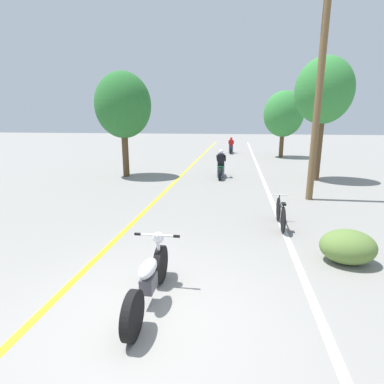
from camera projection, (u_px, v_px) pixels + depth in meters
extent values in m
plane|color=gray|center=(151.00, 319.00, 4.43)|extent=(120.00, 120.00, 0.00)
cube|color=yellow|center=(184.00, 173.00, 16.53)|extent=(0.14, 48.00, 0.01)
cube|color=white|center=(261.00, 175.00, 15.92)|extent=(0.14, 48.00, 0.01)
cylinder|color=brown|center=(319.00, 95.00, 10.23)|extent=(0.24, 0.24, 7.42)
cylinder|color=#513A23|center=(319.00, 146.00, 14.24)|extent=(0.32, 0.32, 3.35)
ellipsoid|color=#337F38|center=(324.00, 90.00, 13.65)|extent=(2.60, 2.34, 3.00)
cylinder|color=#513A23|center=(282.00, 142.00, 23.31)|extent=(0.32, 0.32, 2.36)
ellipsoid|color=#337F38|center=(284.00, 114.00, 22.81)|extent=(2.99, 2.69, 3.44)
cylinder|color=#513A23|center=(125.00, 150.00, 15.30)|extent=(0.32, 0.32, 2.69)
ellipsoid|color=#286B2D|center=(123.00, 105.00, 14.78)|extent=(2.80, 2.52, 3.21)
ellipsoid|color=#5B7A38|center=(348.00, 247.00, 6.10)|extent=(1.10, 0.88, 0.70)
cylinder|color=black|center=(160.00, 264.00, 5.40)|extent=(0.12, 0.67, 0.67)
cylinder|color=black|center=(133.00, 316.00, 3.98)|extent=(0.12, 0.67, 0.67)
ellipsoid|color=silver|center=(148.00, 268.00, 4.61)|extent=(0.24, 0.60, 0.20)
cube|color=#4C4C51|center=(149.00, 283.00, 4.67)|extent=(0.20, 0.36, 0.24)
cylinder|color=silver|center=(159.00, 250.00, 5.24)|extent=(0.06, 0.23, 0.64)
cylinder|color=silver|center=(157.00, 235.00, 5.08)|extent=(0.68, 0.04, 0.04)
cylinder|color=black|center=(138.00, 234.00, 5.13)|extent=(0.11, 0.05, 0.05)
cylinder|color=black|center=(177.00, 236.00, 5.03)|extent=(0.11, 0.05, 0.05)
sphere|color=silver|center=(158.00, 238.00, 5.18)|extent=(0.20, 0.20, 0.20)
cylinder|color=black|center=(222.00, 170.00, 15.90)|extent=(0.12, 0.60, 0.60)
cylinder|color=black|center=(220.00, 174.00, 14.54)|extent=(0.12, 0.60, 0.60)
cube|color=#0C4723|center=(221.00, 168.00, 15.18)|extent=(0.20, 0.91, 0.28)
cylinder|color=silver|center=(222.00, 158.00, 15.65)|extent=(0.50, 0.03, 0.03)
cylinder|color=slate|center=(218.00, 172.00, 15.19)|extent=(0.11, 0.11, 0.62)
cylinder|color=slate|center=(223.00, 172.00, 15.15)|extent=(0.11, 0.11, 0.62)
cube|color=black|center=(221.00, 160.00, 15.05)|extent=(0.34, 0.28, 0.62)
cylinder|color=black|center=(217.00, 158.00, 15.22)|extent=(0.08, 0.48, 0.37)
cylinder|color=black|center=(225.00, 158.00, 15.16)|extent=(0.08, 0.48, 0.37)
sphere|color=white|center=(221.00, 151.00, 15.00)|extent=(0.23, 0.23, 0.23)
cylinder|color=black|center=(231.00, 149.00, 27.09)|extent=(0.12, 0.63, 0.63)
cylinder|color=black|center=(231.00, 150.00, 25.70)|extent=(0.12, 0.63, 0.63)
cube|color=navy|center=(231.00, 148.00, 26.35)|extent=(0.20, 0.93, 0.28)
cylinder|color=silver|center=(231.00, 141.00, 26.84)|extent=(0.50, 0.03, 0.03)
cylinder|color=slate|center=(229.00, 150.00, 26.37)|extent=(0.11, 0.11, 0.64)
cylinder|color=slate|center=(232.00, 150.00, 26.33)|extent=(0.11, 0.11, 0.64)
cube|color=red|center=(231.00, 143.00, 26.24)|extent=(0.34, 0.27, 0.56)
cylinder|color=red|center=(229.00, 142.00, 26.41)|extent=(0.08, 0.44, 0.34)
cylinder|color=red|center=(233.00, 142.00, 26.35)|extent=(0.08, 0.44, 0.34)
sphere|color=#B21919|center=(231.00, 138.00, 26.19)|extent=(0.22, 0.22, 0.22)
cylinder|color=black|center=(278.00, 209.00, 8.68)|extent=(0.04, 0.68, 0.68)
cylinder|color=black|center=(283.00, 220.00, 7.75)|extent=(0.04, 0.68, 0.68)
cylinder|color=black|center=(281.00, 206.00, 8.16)|extent=(0.04, 0.77, 0.04)
cylinder|color=black|center=(283.00, 212.00, 7.78)|extent=(0.03, 0.03, 0.41)
cube|color=black|center=(284.00, 204.00, 7.73)|extent=(0.10, 0.20, 0.05)
cylinder|color=black|center=(279.00, 202.00, 8.58)|extent=(0.03, 0.03, 0.45)
cylinder|color=silver|center=(280.00, 195.00, 8.53)|extent=(0.44, 0.03, 0.03)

